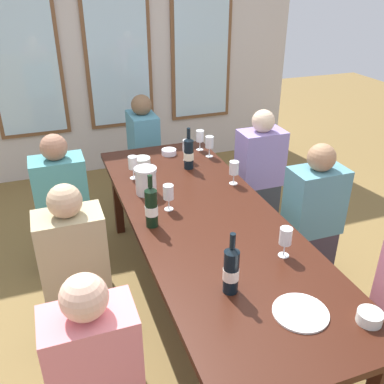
# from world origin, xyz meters

# --- Properties ---
(ground_plane) EXTENTS (12.00, 12.00, 0.00)m
(ground_plane) POSITION_xyz_m (0.00, 0.00, 0.00)
(ground_plane) COLOR brown
(back_wall_with_windows) EXTENTS (4.11, 0.10, 2.90)m
(back_wall_with_windows) POSITION_xyz_m (0.00, 2.64, 1.45)
(back_wall_with_windows) COLOR beige
(back_wall_with_windows) RESTS_ON ground
(dining_table) EXTENTS (0.91, 2.57, 0.74)m
(dining_table) POSITION_xyz_m (0.00, 0.00, 0.67)
(dining_table) COLOR #37170D
(dining_table) RESTS_ON ground
(white_plate_0) EXTENTS (0.26, 0.26, 0.01)m
(white_plate_0) POSITION_xyz_m (0.09, -0.92, 0.74)
(white_plate_0) COLOR white
(white_plate_0) RESTS_ON dining_table
(metal_pitcher) EXTENTS (0.16, 0.16, 0.19)m
(metal_pitcher) POSITION_xyz_m (-0.27, 0.45, 0.84)
(metal_pitcher) COLOR silver
(metal_pitcher) RESTS_ON dining_table
(wine_bottle_0) EXTENTS (0.08, 0.08, 0.33)m
(wine_bottle_0) POSITION_xyz_m (-0.14, -0.67, 0.87)
(wine_bottle_0) COLOR black
(wine_bottle_0) RESTS_ON dining_table
(wine_bottle_1) EXTENTS (0.08, 0.08, 0.34)m
(wine_bottle_1) POSITION_xyz_m (-0.34, 0.03, 0.87)
(wine_bottle_1) COLOR black
(wine_bottle_1) RESTS_ON dining_table
(wine_bottle_2) EXTENTS (0.08, 0.08, 0.33)m
(wine_bottle_2) POSITION_xyz_m (0.15, 0.75, 0.87)
(wine_bottle_2) COLOR black
(wine_bottle_2) RESTS_ON dining_table
(tasting_bowl_0) EXTENTS (0.11, 0.11, 0.05)m
(tasting_bowl_0) POSITION_xyz_m (0.35, -1.07, 0.77)
(tasting_bowl_0) COLOR white
(tasting_bowl_0) RESTS_ON dining_table
(tasting_bowl_1) EXTENTS (0.14, 0.14, 0.05)m
(tasting_bowl_1) POSITION_xyz_m (-0.18, 0.96, 0.76)
(tasting_bowl_1) COLOR white
(tasting_bowl_1) RESTS_ON dining_table
(tasting_bowl_2) EXTENTS (0.12, 0.12, 0.05)m
(tasting_bowl_2) POSITION_xyz_m (0.08, 1.06, 0.76)
(tasting_bowl_2) COLOR white
(tasting_bowl_2) RESTS_ON dining_table
(wine_glass_0) EXTENTS (0.07, 0.07, 0.17)m
(wine_glass_0) POSITION_xyz_m (-0.30, 0.72, 0.86)
(wine_glass_0) COLOR white
(wine_glass_0) RESTS_ON dining_table
(wine_glass_1) EXTENTS (0.07, 0.07, 0.17)m
(wine_glass_1) POSITION_xyz_m (0.36, 0.38, 0.86)
(wine_glass_1) COLOR white
(wine_glass_1) RESTS_ON dining_table
(wine_glass_2) EXTENTS (0.07, 0.07, 0.17)m
(wine_glass_2) POSITION_xyz_m (0.25, -0.51, 0.86)
(wine_glass_2) COLOR white
(wine_glass_2) RESTS_ON dining_table
(wine_glass_3) EXTENTS (0.07, 0.07, 0.17)m
(wine_glass_3) POSITION_xyz_m (0.38, 0.91, 0.86)
(wine_glass_3) COLOR white
(wine_glass_3) RESTS_ON dining_table
(wine_glass_4) EXTENTS (0.07, 0.07, 0.17)m
(wine_glass_4) POSITION_xyz_m (0.18, 0.90, 0.86)
(wine_glass_4) COLOR white
(wine_glass_4) RESTS_ON dining_table
(wine_glass_5) EXTENTS (0.07, 0.07, 0.17)m
(wine_glass_5) POSITION_xyz_m (0.36, 1.07, 0.86)
(wine_glass_5) COLOR white
(wine_glass_5) RESTS_ON dining_table
(wine_glass_6) EXTENTS (0.07, 0.07, 0.17)m
(wine_glass_6) POSITION_xyz_m (-0.19, 0.18, 0.86)
(wine_glass_6) COLOR white
(wine_glass_6) RESTS_ON dining_table
(seated_person_0) EXTENTS (0.38, 0.24, 1.11)m
(seated_person_0) POSITION_xyz_m (-0.83, -0.81, 0.53)
(seated_person_0) COLOR #2B2239
(seated_person_0) RESTS_ON ground
(seated_person_2) EXTENTS (0.38, 0.24, 1.11)m
(seated_person_2) POSITION_xyz_m (-0.83, -0.00, 0.53)
(seated_person_2) COLOR #28362B
(seated_person_2) RESTS_ON ground
(seated_person_3) EXTENTS (0.38, 0.24, 1.11)m
(seated_person_3) POSITION_xyz_m (0.83, 0.04, 0.53)
(seated_person_3) COLOR #362F3A
(seated_person_3) RESTS_ON ground
(seated_person_4) EXTENTS (0.38, 0.24, 1.11)m
(seated_person_4) POSITION_xyz_m (-0.83, 0.83, 0.53)
(seated_person_4) COLOR #2B2A37
(seated_person_4) RESTS_ON ground
(seated_person_5) EXTENTS (0.38, 0.24, 1.11)m
(seated_person_5) POSITION_xyz_m (0.83, 0.84, 0.53)
(seated_person_5) COLOR #343740
(seated_person_5) RESTS_ON ground
(seated_person_6) EXTENTS (0.24, 0.38, 1.11)m
(seated_person_6) POSITION_xyz_m (0.00, 1.64, 0.53)
(seated_person_6) COLOR #2B2731
(seated_person_6) RESTS_ON ground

